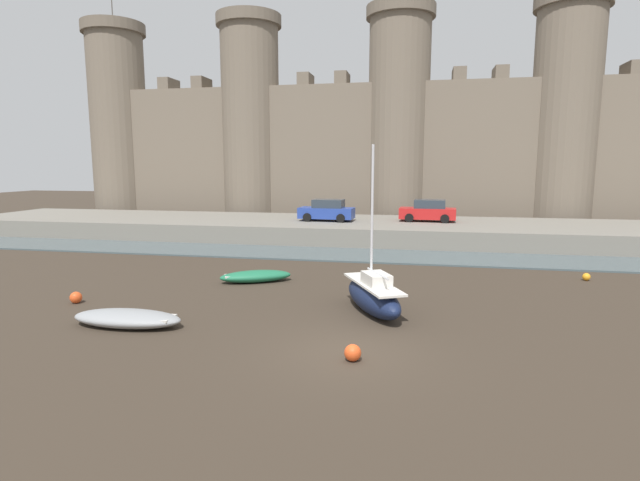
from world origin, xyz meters
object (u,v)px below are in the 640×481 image
(sailboat_foreground_right, at_px, (373,295))
(mooring_buoy_off_centre, at_px, (76,298))
(rowboat_foreground_centre, at_px, (127,318))
(mooring_buoy_mid_mud, at_px, (586,277))
(mooring_buoy_near_shore, at_px, (353,353))
(car_quay_east, at_px, (428,211))
(car_quay_centre_east, at_px, (327,211))
(rowboat_foreground_left, at_px, (256,276))

(sailboat_foreground_right, distance_m, mooring_buoy_off_centre, 11.91)
(rowboat_foreground_centre, xyz_separation_m, mooring_buoy_mid_mud, (17.76, 10.54, -0.12))
(mooring_buoy_mid_mud, bearing_deg, mooring_buoy_off_centre, -158.85)
(sailboat_foreground_right, xyz_separation_m, mooring_buoy_near_shore, (-0.14, -4.82, -0.42))
(mooring_buoy_off_centre, distance_m, mooring_buoy_mid_mud, 23.01)
(car_quay_east, bearing_deg, mooring_buoy_off_centre, -124.36)
(rowboat_foreground_centre, xyz_separation_m, car_quay_centre_east, (2.99, 21.80, 1.80))
(rowboat_foreground_left, height_order, car_quay_east, car_quay_east)
(rowboat_foreground_centre, bearing_deg, car_quay_east, 65.50)
(mooring_buoy_off_centre, bearing_deg, sailboat_foreground_right, 5.06)
(rowboat_foreground_left, height_order, sailboat_foreground_right, sailboat_foreground_right)
(mooring_buoy_off_centre, xyz_separation_m, mooring_buoy_mid_mud, (21.46, 8.30, -0.05))
(car_quay_east, bearing_deg, rowboat_foreground_centre, -114.50)
(sailboat_foreground_right, relative_size, car_quay_centre_east, 1.50)
(rowboat_foreground_centre, relative_size, mooring_buoy_near_shore, 8.06)
(sailboat_foreground_right, relative_size, mooring_buoy_near_shore, 12.84)
(mooring_buoy_near_shore, height_order, car_quay_centre_east, car_quay_centre_east)
(mooring_buoy_off_centre, height_order, car_quay_centre_east, car_quay_centre_east)
(sailboat_foreground_right, relative_size, mooring_buoy_off_centre, 13.27)
(mooring_buoy_mid_mud, height_order, car_quay_centre_east, car_quay_centre_east)
(rowboat_foreground_left, height_order, mooring_buoy_off_centre, rowboat_foreground_left)
(mooring_buoy_mid_mud, xyz_separation_m, car_quay_east, (-7.33, 12.37, 1.92))
(sailboat_foreground_right, height_order, car_quay_centre_east, sailboat_foreground_right)
(rowboat_foreground_centre, xyz_separation_m, mooring_buoy_off_centre, (-3.69, 2.24, -0.07))
(rowboat_foreground_centre, distance_m, mooring_buoy_mid_mud, 20.66)
(sailboat_foreground_right, distance_m, mooring_buoy_mid_mud, 12.04)
(rowboat_foreground_centre, bearing_deg, mooring_buoy_off_centre, 148.78)
(mooring_buoy_near_shore, bearing_deg, car_quay_east, 84.36)
(sailboat_foreground_right, bearing_deg, car_quay_east, 83.37)
(rowboat_foreground_centre, bearing_deg, rowboat_foreground_left, 72.60)
(rowboat_foreground_centre, distance_m, mooring_buoy_off_centre, 4.32)
(rowboat_foreground_left, distance_m, mooring_buoy_mid_mud, 15.89)
(mooring_buoy_mid_mud, bearing_deg, sailboat_foreground_right, -142.95)
(rowboat_foreground_left, relative_size, mooring_buoy_near_shore, 7.22)
(sailboat_foreground_right, xyz_separation_m, mooring_buoy_off_centre, (-11.85, -1.05, -0.43))
(car_quay_east, distance_m, car_quay_centre_east, 7.53)
(rowboat_foreground_left, height_order, car_quay_centre_east, car_quay_centre_east)
(mooring_buoy_off_centre, relative_size, car_quay_centre_east, 0.11)
(sailboat_foreground_right, bearing_deg, mooring_buoy_near_shore, -91.61)
(mooring_buoy_mid_mud, bearing_deg, car_quay_centre_east, 142.70)
(rowboat_foreground_left, relative_size, rowboat_foreground_centre, 0.90)
(rowboat_foreground_centre, distance_m, mooring_buoy_near_shore, 8.17)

